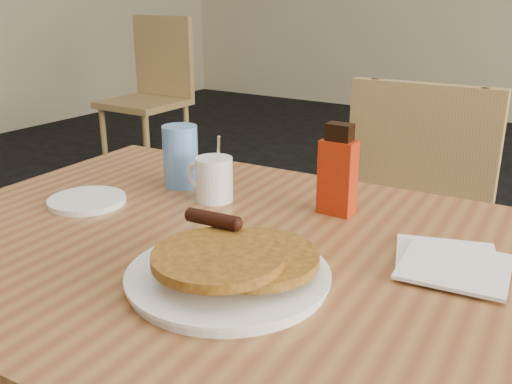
% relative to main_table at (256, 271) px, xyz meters
% --- Properties ---
extents(main_table, '(1.38, 0.97, 0.75)m').
position_rel_main_table_xyz_m(main_table, '(0.00, 0.00, 0.00)').
color(main_table, olive).
rests_on(main_table, floor).
extents(chair_main_far, '(0.43, 0.43, 0.92)m').
position_rel_main_table_xyz_m(chair_main_far, '(0.02, 0.72, -0.16)').
color(chair_main_far, '#A8864F').
rests_on(chair_main_far, floor).
extents(chair_wall_extra, '(0.46, 0.46, 1.02)m').
position_rel_main_table_xyz_m(chair_wall_extra, '(-2.08, 2.00, -0.10)').
color(chair_wall_extra, '#A8864F').
rests_on(chair_wall_extra, floor).
extents(pancake_plate, '(0.30, 0.30, 0.09)m').
position_rel_main_table_xyz_m(pancake_plate, '(0.03, -0.12, 0.06)').
color(pancake_plate, white).
rests_on(pancake_plate, main_table).
extents(coffee_mug, '(0.11, 0.08, 0.14)m').
position_rel_main_table_xyz_m(coffee_mug, '(-0.20, 0.16, 0.09)').
color(coffee_mug, white).
rests_on(coffee_mug, main_table).
extents(syrup_bottle, '(0.07, 0.04, 0.18)m').
position_rel_main_table_xyz_m(syrup_bottle, '(0.04, 0.23, 0.12)').
color(syrup_bottle, maroon).
rests_on(syrup_bottle, main_table).
extents(napkin_stack, '(0.21, 0.22, 0.01)m').
position_rel_main_table_xyz_m(napkin_stack, '(0.29, 0.11, 0.05)').
color(napkin_stack, white).
rests_on(napkin_stack, main_table).
extents(blue_tumbler, '(0.09, 0.09, 0.13)m').
position_rel_main_table_xyz_m(blue_tumbler, '(-0.32, 0.19, 0.11)').
color(blue_tumbler, '#6196E4').
rests_on(blue_tumbler, main_table).
extents(side_saucer, '(0.20, 0.20, 0.01)m').
position_rel_main_table_xyz_m(side_saucer, '(-0.41, -0.00, 0.05)').
color(side_saucer, white).
rests_on(side_saucer, main_table).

